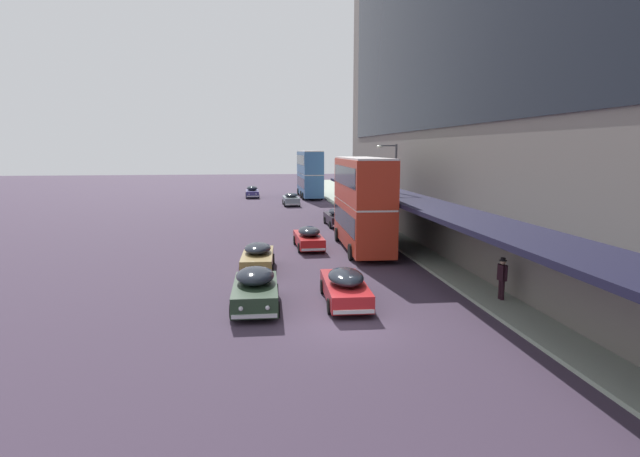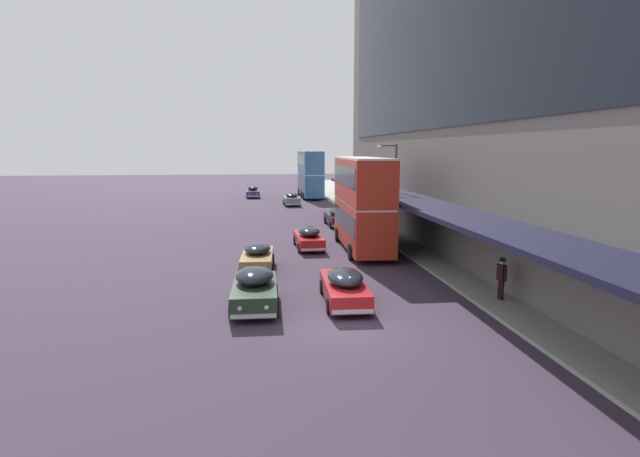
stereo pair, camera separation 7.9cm
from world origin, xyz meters
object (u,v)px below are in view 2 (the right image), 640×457
(sedan_second_near, at_px, (292,199))
(pedestrian_at_kerb, at_px, (502,277))
(street_lamp, at_px, (393,185))
(transit_bus_kerbside_front, at_px, (362,201))
(sedan_oncoming_rear, at_px, (257,257))
(sedan_lead_mid, at_px, (309,238))
(sedan_trailing_near, at_px, (344,286))
(sedan_oncoming_front, at_px, (338,217))
(sedan_trailing_mid, at_px, (255,289))
(transit_bus_kerbside_rear, at_px, (310,173))
(sedan_lead_near, at_px, (253,192))

(sedan_second_near, bearing_deg, pedestrian_at_kerb, -80.97)
(street_lamp, bearing_deg, transit_bus_kerbside_front, -136.50)
(sedan_oncoming_rear, height_order, sedan_lead_mid, sedan_lead_mid)
(sedan_trailing_near, distance_m, pedestrian_at_kerb, 6.84)
(sedan_oncoming_front, relative_size, pedestrian_at_kerb, 2.64)
(sedan_trailing_mid, distance_m, street_lamp, 17.58)
(street_lamp, bearing_deg, sedan_oncoming_rear, -142.38)
(transit_bus_kerbside_rear, relative_size, sedan_trailing_mid, 2.45)
(transit_bus_kerbside_front, distance_m, sedan_second_near, 27.71)
(transit_bus_kerbside_rear, xyz_separation_m, sedan_second_near, (-3.33, -9.99, -2.72))
(sedan_lead_near, relative_size, sedan_trailing_mid, 0.99)
(sedan_second_near, height_order, street_lamp, street_lamp)
(transit_bus_kerbside_rear, height_order, sedan_oncoming_rear, transit_bus_kerbside_rear)
(sedan_lead_near, distance_m, sedan_second_near, 11.80)
(sedan_trailing_near, height_order, sedan_oncoming_rear, sedan_trailing_near)
(street_lamp, bearing_deg, sedan_trailing_near, -113.19)
(sedan_lead_near, distance_m, sedan_trailing_mid, 49.76)
(sedan_trailing_near, bearing_deg, street_lamp, 66.81)
(sedan_oncoming_front, bearing_deg, pedestrian_at_kerb, -81.46)
(transit_bus_kerbside_front, relative_size, sedan_lead_mid, 2.04)
(transit_bus_kerbside_rear, height_order, sedan_trailing_mid, transit_bus_kerbside_rear)
(sedan_second_near, bearing_deg, street_lamp, -77.37)
(street_lamp, bearing_deg, sedan_oncoming_front, 108.51)
(sedan_oncoming_rear, relative_size, pedestrian_at_kerb, 2.53)
(sedan_lead_near, bearing_deg, sedan_second_near, -66.73)
(sedan_lead_near, xyz_separation_m, street_lamp, (10.21, -35.61, 3.36))
(sedan_lead_near, relative_size, sedan_oncoming_front, 0.93)
(sedan_trailing_mid, height_order, street_lamp, street_lamp)
(transit_bus_kerbside_rear, distance_m, street_lamp, 34.84)
(sedan_oncoming_rear, distance_m, sedan_trailing_mid, 6.63)
(transit_bus_kerbside_front, distance_m, sedan_oncoming_rear, 8.83)
(sedan_lead_near, distance_m, sedan_oncoming_rear, 43.13)
(sedan_trailing_near, bearing_deg, pedestrian_at_kerb, -7.43)
(transit_bus_kerbside_front, distance_m, sedan_oncoming_front, 11.00)
(transit_bus_kerbside_front, distance_m, street_lamp, 3.98)
(sedan_lead_mid, xyz_separation_m, sedan_trailing_mid, (-3.61, -12.44, 0.07))
(street_lamp, bearing_deg, pedestrian_at_kerb, -87.10)
(sedan_second_near, bearing_deg, sedan_oncoming_rear, -97.41)
(sedan_lead_near, xyz_separation_m, sedan_lead_mid, (3.94, -37.32, -0.05))
(transit_bus_kerbside_front, bearing_deg, street_lamp, 43.50)
(transit_bus_kerbside_front, relative_size, sedan_trailing_mid, 2.14)
(sedan_lead_near, xyz_separation_m, sedan_trailing_mid, (0.32, -49.76, 0.02))
(sedan_oncoming_front, bearing_deg, sedan_oncoming_rear, -114.44)
(street_lamp, bearing_deg, sedan_lead_near, 106.00)
(sedan_trailing_mid, bearing_deg, sedan_second_near, 83.64)
(transit_bus_kerbside_rear, bearing_deg, sedan_lead_near, 173.92)
(sedan_lead_near, bearing_deg, sedan_trailing_mid, -89.63)
(sedan_trailing_mid, bearing_deg, pedestrian_at_kerb, -4.11)
(transit_bus_kerbside_front, relative_size, sedan_oncoming_rear, 2.10)
(transit_bus_kerbside_rear, xyz_separation_m, sedan_lead_near, (-7.99, 0.85, -2.69))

